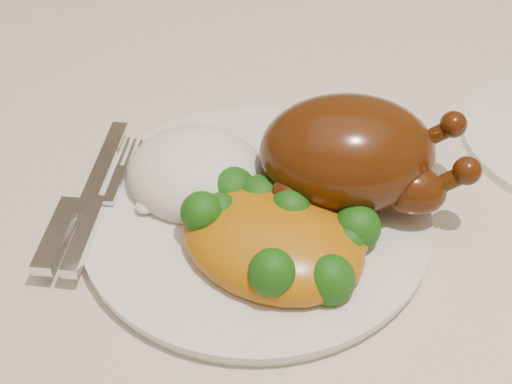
# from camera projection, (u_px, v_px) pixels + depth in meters

# --- Properties ---
(dining_table) EXTENTS (1.60, 0.90, 0.76)m
(dining_table) POSITION_uv_depth(u_px,v_px,m) (376.00, 236.00, 0.69)
(dining_table) COLOR brown
(dining_table) RESTS_ON floor
(tablecloth) EXTENTS (1.73, 1.03, 0.18)m
(tablecloth) POSITION_uv_depth(u_px,v_px,m) (385.00, 180.00, 0.64)
(tablecloth) COLOR beige
(tablecloth) RESTS_ON dining_table
(dinner_plate) EXTENTS (0.32, 0.32, 0.01)m
(dinner_plate) POSITION_uv_depth(u_px,v_px,m) (256.00, 216.00, 0.55)
(dinner_plate) COLOR silver
(dinner_plate) RESTS_ON tablecloth
(roast_chicken) EXTENTS (0.17, 0.13, 0.09)m
(roast_chicken) POSITION_uv_depth(u_px,v_px,m) (352.00, 154.00, 0.54)
(roast_chicken) COLOR #4D1F08
(roast_chicken) RESTS_ON dinner_plate
(rice_mound) EXTENTS (0.12, 0.11, 0.06)m
(rice_mound) POSITION_uv_depth(u_px,v_px,m) (196.00, 174.00, 0.57)
(rice_mound) COLOR white
(rice_mound) RESTS_ON dinner_plate
(mac_and_cheese) EXTENTS (0.16, 0.14, 0.06)m
(mac_and_cheese) POSITION_uv_depth(u_px,v_px,m) (279.00, 237.00, 0.51)
(mac_and_cheese) COLOR #B2690B
(mac_and_cheese) RESTS_ON dinner_plate
(cutlery) EXTENTS (0.05, 0.18, 0.01)m
(cutlery) POSITION_uv_depth(u_px,v_px,m) (84.00, 212.00, 0.54)
(cutlery) COLOR silver
(cutlery) RESTS_ON dinner_plate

